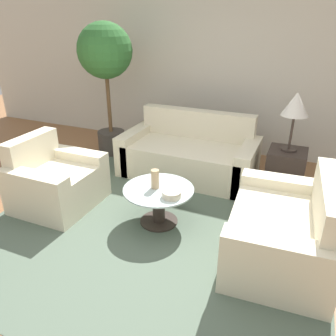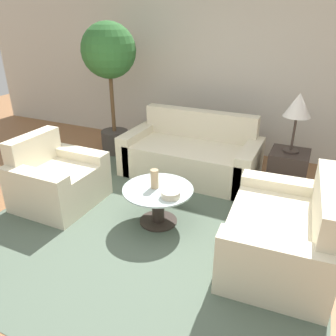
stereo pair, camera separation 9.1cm
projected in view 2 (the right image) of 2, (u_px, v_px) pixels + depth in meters
ground_plane at (135, 254)px, 3.13m from camera, size 14.00×14.00×0.00m
wall_back at (231, 71)px, 5.08m from camera, size 10.00×0.06×2.60m
rug at (158, 221)px, 3.62m from camera, size 3.50×3.48×0.01m
sofa_main at (192, 155)px, 4.64m from camera, size 1.85×0.92×0.86m
armchair at (56, 181)px, 3.91m from camera, size 0.85×0.93×0.82m
loveseat at (286, 235)px, 2.94m from camera, size 0.95×1.35×0.84m
coffee_table at (158, 201)px, 3.51m from camera, size 0.75×0.75×0.42m
side_table at (287, 173)px, 4.10m from camera, size 0.45×0.45×0.57m
table_lamp at (298, 107)px, 3.75m from camera, size 0.31×0.31×0.71m
potted_plant at (109, 62)px, 4.90m from camera, size 0.82×0.82×2.02m
vase at (155, 179)px, 3.42m from camera, size 0.09×0.09×0.21m
bowl at (171, 194)px, 3.27m from camera, size 0.20×0.20×0.07m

